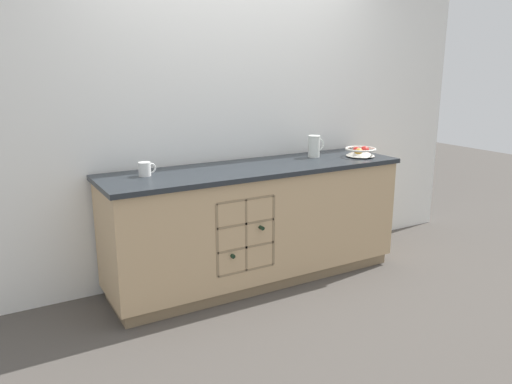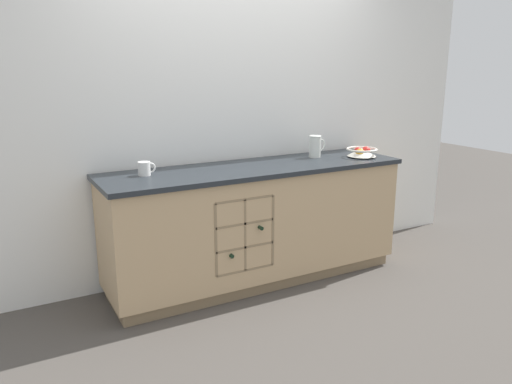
% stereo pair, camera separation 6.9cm
% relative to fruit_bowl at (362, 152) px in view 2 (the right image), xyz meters
% --- Properties ---
extents(ground_plane, '(14.00, 14.00, 0.00)m').
position_rel_fruit_bowl_xyz_m(ground_plane, '(-0.94, 0.09, -0.95)').
color(ground_plane, '#4C4742').
extents(back_wall, '(4.68, 0.06, 2.55)m').
position_rel_fruit_bowl_xyz_m(back_wall, '(-0.94, 0.45, 0.33)').
color(back_wall, white).
rests_on(back_wall, ground_plane).
extents(kitchen_island, '(2.32, 0.65, 0.90)m').
position_rel_fruit_bowl_xyz_m(kitchen_island, '(-0.94, 0.08, -0.49)').
color(kitchen_island, '#8B7354').
rests_on(kitchen_island, ground_plane).
extents(fruit_bowl, '(0.25, 0.25, 0.09)m').
position_rel_fruit_bowl_xyz_m(fruit_bowl, '(0.00, 0.00, 0.00)').
color(fruit_bowl, silver).
rests_on(fruit_bowl, kitchen_island).
extents(white_pitcher, '(0.15, 0.10, 0.18)m').
position_rel_fruit_bowl_xyz_m(white_pitcher, '(-0.33, 0.18, 0.05)').
color(white_pitcher, silver).
rests_on(white_pitcher, kitchen_island).
extents(ceramic_mug, '(0.12, 0.08, 0.09)m').
position_rel_fruit_bowl_xyz_m(ceramic_mug, '(-1.76, 0.17, 0.00)').
color(ceramic_mug, white).
rests_on(ceramic_mug, kitchen_island).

